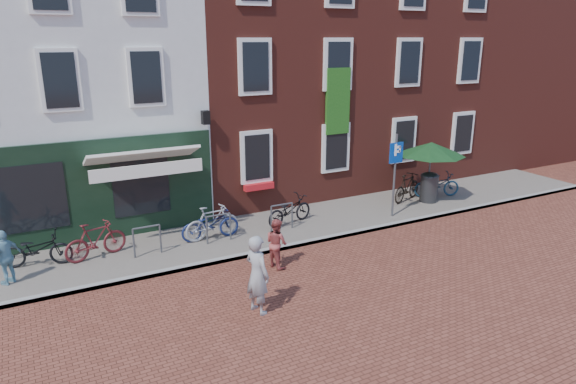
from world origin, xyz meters
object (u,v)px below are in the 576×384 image
litter_bin (429,185)px  bicycle_4 (289,210)px  parking_sign (395,165)px  parasol (431,146)px  bicycle_0 (37,249)px  bicycle_3 (212,222)px  bicycle_2 (210,224)px  woman (257,274)px  bicycle_1 (96,240)px  cafe_person (6,257)px  bicycle_6 (437,185)px  boy (277,243)px  bicycle_5 (407,187)px

litter_bin → bicycle_4: size_ratio=0.67×
parking_sign → parasol: parking_sign is taller
bicycle_0 → bicycle_3: size_ratio=1.03×
parking_sign → bicycle_2: 6.08m
litter_bin → bicycle_2: bearing=178.3°
litter_bin → parasol: bearing=63.4°
parasol → woman: 9.48m
bicycle_0 → bicycle_1: bearing=-82.8°
woman → cafe_person: size_ratio=1.32×
woman → bicycle_6: bearing=-82.2°
woman → bicycle_2: (0.43, 4.18, -0.33)m
bicycle_0 → bicycle_2: 4.48m
bicycle_1 → bicycle_4: bicycle_1 is taller
boy → bicycle_2: size_ratio=0.76×
woman → bicycle_6: size_ratio=1.03×
parking_sign → bicycle_4: bearing=164.0°
parasol → bicycle_6: 1.64m
bicycle_3 → bicycle_2: bearing=96.2°
cafe_person → bicycle_4: 7.74m
cafe_person → bicycle_5: cafe_person is taller
boy → cafe_person: bearing=59.4°
bicycle_4 → bicycle_5: (4.77, 0.13, 0.05)m
litter_bin → parasol: parasol is taller
bicycle_0 → bicycle_3: bicycle_3 is taller
bicycle_0 → bicycle_3: bearing=-79.5°
cafe_person → bicycle_2: 5.15m
parking_sign → woman: bearing=-152.4°
bicycle_0 → bicycle_2: size_ratio=1.00×
litter_bin → bicycle_2: (-8.00, 0.23, -0.14)m
parasol → boy: bearing=-162.7°
litter_bin → boy: size_ratio=0.88×
bicycle_0 → bicycle_6: 13.13m
parking_sign → bicycle_2: size_ratio=1.59×
cafe_person → parasol: bearing=141.4°
litter_bin → bicycle_0: litter_bin is taller
litter_bin → parasol: (0.06, 0.11, 1.37)m
parasol → woman: (-8.49, -4.06, -1.18)m
bicycle_1 → bicycle_3: size_ratio=1.00×
litter_bin → cafe_person: (-13.13, -0.18, 0.08)m
parking_sign → cafe_person: parking_sign is taller
cafe_person → bicycle_2: bearing=144.8°
bicycle_5 → litter_bin: bearing=-143.6°
bicycle_1 → parking_sign: bearing=-111.4°
boy → bicycle_3: 2.51m
bicycle_4 → bicycle_6: 6.06m
bicycle_1 → bicycle_6: size_ratio=0.97×
parking_sign → bicycle_3: bearing=171.2°
bicycle_3 → bicycle_4: bicycle_3 is taller
litter_bin → woman: woman is taller
parking_sign → bicycle_0: parking_sign is taller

